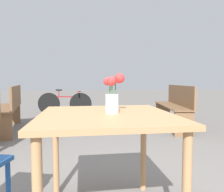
{
  "coord_description": "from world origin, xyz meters",
  "views": [
    {
      "loc": [
        -0.16,
        -1.4,
        0.95
      ],
      "look_at": [
        0.04,
        0.01,
        0.85
      ],
      "focal_mm": 35.0,
      "sensor_mm": 36.0,
      "label": 1
    }
  ],
  "objects_px": {
    "flower_vase": "(113,97)",
    "bicycle": "(65,103)",
    "bench_near": "(11,106)",
    "table_front": "(106,129)",
    "bench_far": "(175,105)"
  },
  "relations": [
    {
      "from": "flower_vase",
      "to": "table_front",
      "type": "bearing_deg",
      "value": -161.32
    },
    {
      "from": "bicycle",
      "to": "bench_far",
      "type": "bearing_deg",
      "value": -40.33
    },
    {
      "from": "flower_vase",
      "to": "bicycle",
      "type": "bearing_deg",
      "value": 97.8
    },
    {
      "from": "table_front",
      "to": "bicycle",
      "type": "height_order",
      "value": "table_front"
    },
    {
      "from": "table_front",
      "to": "flower_vase",
      "type": "bearing_deg",
      "value": 18.68
    },
    {
      "from": "flower_vase",
      "to": "bench_near",
      "type": "height_order",
      "value": "flower_vase"
    },
    {
      "from": "bench_near",
      "to": "bicycle",
      "type": "bearing_deg",
      "value": 64.48
    },
    {
      "from": "flower_vase",
      "to": "bench_near",
      "type": "xyz_separation_m",
      "value": [
        -1.51,
        2.91,
        -0.38
      ]
    },
    {
      "from": "bench_near",
      "to": "bench_far",
      "type": "xyz_separation_m",
      "value": [
        3.19,
        -0.17,
        0.0
      ]
    },
    {
      "from": "table_front",
      "to": "flower_vase",
      "type": "relative_size",
      "value": 3.38
    },
    {
      "from": "flower_vase",
      "to": "bench_near",
      "type": "bearing_deg",
      "value": 117.46
    },
    {
      "from": "flower_vase",
      "to": "bench_near",
      "type": "distance_m",
      "value": 3.3
    },
    {
      "from": "flower_vase",
      "to": "bicycle",
      "type": "relative_size",
      "value": 0.18
    },
    {
      "from": "table_front",
      "to": "bicycle",
      "type": "xyz_separation_m",
      "value": [
        -0.6,
        4.73,
        -0.31
      ]
    },
    {
      "from": "bench_far",
      "to": "bicycle",
      "type": "height_order",
      "value": "bench_far"
    }
  ]
}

